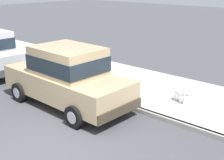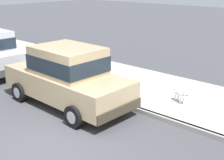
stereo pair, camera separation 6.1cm
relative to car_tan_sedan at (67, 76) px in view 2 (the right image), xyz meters
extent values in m
plane|color=#424247|center=(-2.16, -1.65, -0.98)|extent=(80.00, 80.00, 0.00)
cube|color=gray|center=(1.04, -1.65, -0.91)|extent=(0.16, 64.00, 0.14)
cube|color=#B7B5AD|center=(2.84, -1.65, -0.91)|extent=(3.60, 64.00, 0.14)
cube|color=tan|center=(0.00, 0.04, -0.28)|extent=(1.91, 4.54, 0.76)
cube|color=tan|center=(0.00, -0.06, 0.52)|extent=(1.63, 2.14, 0.84)
cube|color=#19232D|center=(0.00, -0.06, 0.45)|extent=(1.67, 2.18, 0.46)
cube|color=#3E3527|center=(0.05, 2.24, -0.52)|extent=(1.77, 0.24, 0.28)
cube|color=#3E3527|center=(-0.05, -2.16, -0.52)|extent=(1.77, 0.24, 0.28)
cylinder|color=black|center=(-0.87, 1.45, -0.66)|extent=(0.24, 0.65, 0.64)
cylinder|color=#9E9EA3|center=(-0.87, 1.45, -0.66)|extent=(0.25, 0.36, 0.35)
cylinder|color=black|center=(0.93, 1.41, -0.66)|extent=(0.24, 0.65, 0.64)
cylinder|color=#9E9EA3|center=(0.93, 1.41, -0.66)|extent=(0.25, 0.36, 0.35)
cylinder|color=black|center=(-0.93, -1.34, -0.66)|extent=(0.24, 0.65, 0.64)
cylinder|color=#9E9EA3|center=(-0.93, -1.34, -0.66)|extent=(0.25, 0.36, 0.35)
cylinder|color=black|center=(0.87, -1.38, -0.66)|extent=(0.24, 0.65, 0.64)
cylinder|color=#9E9EA3|center=(0.87, -1.38, -0.66)|extent=(0.25, 0.36, 0.35)
cube|color=#EAEACC|center=(-0.50, 2.28, -0.17)|extent=(0.28, 0.09, 0.14)
cube|color=#EAEACC|center=(0.61, 2.25, -0.17)|extent=(0.28, 0.09, 0.14)
cube|color=#424243|center=(-0.12, 3.39, -0.52)|extent=(1.69, 0.25, 0.28)
cylinder|color=black|center=(0.76, 4.01, -0.66)|extent=(0.24, 0.65, 0.64)
cylinder|color=#9E9EA3|center=(0.76, 4.01, -0.66)|extent=(0.25, 0.36, 0.35)
ellipsoid|color=white|center=(2.32, -2.71, -0.56)|extent=(0.36, 0.48, 0.20)
cylinder|color=white|center=(2.32, -2.86, -0.75)|extent=(0.05, 0.05, 0.18)
cylinder|color=white|center=(2.21, -2.81, -0.75)|extent=(0.05, 0.05, 0.18)
cylinder|color=white|center=(2.43, -2.61, -0.75)|extent=(0.05, 0.05, 0.18)
cylinder|color=white|center=(2.32, -2.56, -0.75)|extent=(0.05, 0.05, 0.18)
sphere|color=white|center=(2.20, -2.98, -0.47)|extent=(0.17, 0.17, 0.17)
ellipsoid|color=gray|center=(2.16, -3.06, -0.49)|extent=(0.11, 0.13, 0.06)
cone|color=white|center=(2.25, -2.99, -0.39)|extent=(0.06, 0.06, 0.07)
cone|color=white|center=(2.16, -2.95, -0.39)|extent=(0.06, 0.06, 0.07)
cylinder|color=white|center=(2.42, -2.47, -0.50)|extent=(0.08, 0.12, 0.13)
camera|label=1|loc=(-5.97, -7.13, 2.91)|focal=49.14mm
camera|label=2|loc=(-5.93, -7.17, 2.91)|focal=49.14mm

